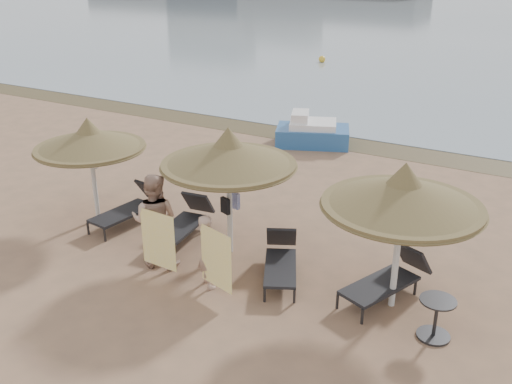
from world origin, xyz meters
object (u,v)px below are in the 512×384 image
palapa_left (89,140)px  lounger_near_left (185,221)px  pedal_boat (312,133)px  lounger_far_left (131,207)px  side_table (435,320)px  palapa_right (403,194)px  palapa_center (229,154)px  lounger_near_right (281,259)px  person_left (154,213)px  lounger_far_right (390,277)px  person_right (207,246)px

palapa_left → lounger_near_left: (2.29, 0.28, -1.57)m
pedal_boat → lounger_far_left: bearing=-121.1°
palapa_left → lounger_near_left: 2.79m
lounger_far_left → pedal_boat: size_ratio=0.73×
side_table → lounger_near_left: bearing=170.6°
palapa_right → lounger_near_left: palapa_right is taller
lounger_far_left → side_table: lounger_far_left is taller
palapa_left → palapa_right: 7.04m
lounger_near_left → pedal_boat: size_ratio=0.74×
palapa_left → lounger_far_left: 1.78m
palapa_center → side_table: palapa_center is taller
palapa_left → lounger_near_right: size_ratio=1.35×
lounger_far_left → lounger_near_right: lounger_far_left is taller
palapa_right → lounger_far_left: bearing=176.6°
palapa_center → person_left: (-0.99, -1.16, -1.02)m
palapa_left → palapa_center: bearing=3.2°
lounger_near_left → side_table: size_ratio=2.79×
palapa_left → palapa_right: (7.03, -0.09, 0.18)m
palapa_left → lounger_near_right: 5.11m
lounger_near_left → lounger_far_right: lounger_far_right is taller
lounger_near_right → lounger_far_right: 2.06m
palapa_left → person_right: palapa_left is taller
side_table → lounger_far_left: bearing=172.5°
lounger_far_left → person_left: (1.75, -1.26, 0.74)m
palapa_left → pedal_boat: size_ratio=0.93×
lounger_near_right → person_right: 1.49m
palapa_left → lounger_near_right: bearing=-1.6°
palapa_center → lounger_near_left: (-1.22, 0.09, -1.76)m
lounger_near_left → palapa_center: bearing=-10.7°
lounger_near_left → pedal_boat: bearing=85.7°
palapa_right → side_table: bearing=-32.8°
person_right → lounger_far_left: bearing=11.3°
person_left → person_right: 1.37m
palapa_right → lounger_near_left: 5.07m
palapa_center → palapa_right: bearing=-4.6°
lounger_far_right → palapa_center: bearing=-158.3°
palapa_right → lounger_near_left: bearing=175.5°
lounger_far_left → person_right: person_right is taller
lounger_near_right → pedal_boat: (-2.84, 7.78, 0.05)m
lounger_near_left → pedal_boat: 7.37m
palapa_left → palapa_right: bearing=-0.7°
person_left → side_table: bearing=164.1°
palapa_right → person_right: 3.59m
lounger_near_left → side_table: (5.61, -0.93, -0.05)m
palapa_center → lounger_near_left: palapa_center is taller
palapa_center → pedal_boat: bearing=101.4°
palapa_left → person_left: size_ratio=1.11×
lounger_near_left → person_right: 2.16m
side_table → person_left: bearing=-176.6°
palapa_left → lounger_far_left: (0.77, 0.29, -1.57)m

